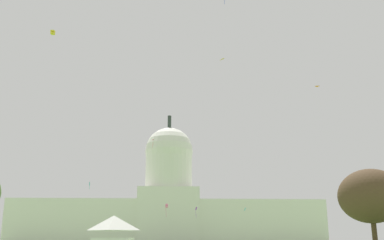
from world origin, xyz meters
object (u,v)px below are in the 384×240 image
at_px(event_tent, 113,234).
at_px(kite_pink_low, 167,206).
at_px(kite_violet_low, 196,209).
at_px(tree_east_near, 371,196).
at_px(kite_turquoise_mid, 90,184).
at_px(capitol_building, 168,209).
at_px(kite_red_high, 152,141).
at_px(kite_orange_high, 317,88).
at_px(kite_cyan_low, 245,209).
at_px(kite_gold_high, 224,60).
at_px(kite_yellow_high, 53,32).

bearing_deg(event_tent, kite_pink_low, 87.65).
bearing_deg(kite_pink_low, kite_violet_low, -94.18).
relative_size(tree_east_near, kite_turquoise_mid, 5.27).
relative_size(capitol_building, kite_violet_low, 33.74).
relative_size(kite_red_high, kite_violet_low, 0.66).
height_order(kite_turquoise_mid, kite_violet_low, kite_turquoise_mid).
bearing_deg(kite_red_high, kite_orange_high, 17.71).
height_order(kite_turquoise_mid, kite_cyan_low, kite_turquoise_mid).
bearing_deg(tree_east_near, kite_orange_high, 77.89).
height_order(kite_orange_high, kite_red_high, kite_orange_high).
distance_m(capitol_building, kite_violet_low, 36.23).
height_order(event_tent, kite_orange_high, kite_orange_high).
bearing_deg(kite_pink_low, event_tent, 89.35).
distance_m(event_tent, kite_gold_high, 52.52).
bearing_deg(capitol_building, kite_gold_high, -83.29).
bearing_deg(kite_gold_high, tree_east_near, -174.31).
bearing_deg(kite_pink_low, tree_east_near, 129.68).
xyz_separation_m(capitol_building, event_tent, (-9.25, -135.10, -13.45)).
xyz_separation_m(event_tent, kite_orange_high, (53.80, 47.42, 43.46)).
relative_size(kite_pink_low, kite_orange_high, 2.67).
distance_m(kite_orange_high, kite_gold_high, 39.78).
xyz_separation_m(kite_orange_high, kite_violet_low, (-33.53, 53.27, -32.66)).
bearing_deg(kite_gold_high, kite_yellow_high, 51.49).
bearing_deg(event_tent, kite_red_high, 95.96).
bearing_deg(kite_violet_low, kite_orange_high, -76.77).
bearing_deg(tree_east_near, event_tent, 172.90).
xyz_separation_m(tree_east_near, kite_violet_low, (-22.22, 105.98, 4.81)).
bearing_deg(kite_turquoise_mid, kite_yellow_high, -164.51).
bearing_deg(kite_red_high, kite_violet_low, 73.82).
bearing_deg(kite_cyan_low, kite_gold_high, -116.59).
bearing_deg(capitol_building, kite_pink_low, -90.34).
relative_size(kite_yellow_high, kite_cyan_low, 1.01).
relative_size(kite_pink_low, kite_violet_low, 0.86).
distance_m(kite_pink_low, kite_violet_low, 50.53).
distance_m(kite_orange_high, kite_violet_low, 70.92).
relative_size(event_tent, kite_red_high, 2.53).
distance_m(event_tent, kite_orange_high, 83.86).
relative_size(event_tent, kite_gold_high, 4.41).
height_order(kite_orange_high, kite_gold_high, kite_orange_high).
bearing_deg(kite_pink_low, kite_orange_high, -176.23).
relative_size(event_tent, kite_pink_low, 1.94).
bearing_deg(tree_east_near, kite_red_high, 111.52).
relative_size(capitol_building, tree_east_near, 10.18).
bearing_deg(capitol_building, kite_cyan_low, -50.94).
bearing_deg(tree_east_near, kite_pink_low, 120.69).
bearing_deg(tree_east_near, kite_gold_high, 125.30).
xyz_separation_m(tree_east_near, kite_gold_high, (-20.04, 28.30, 35.54)).
relative_size(kite_pink_low, kite_red_high, 1.30).
bearing_deg(kite_gold_high, event_tent, 106.10).
height_order(kite_turquoise_mid, kite_yellow_high, kite_yellow_high).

